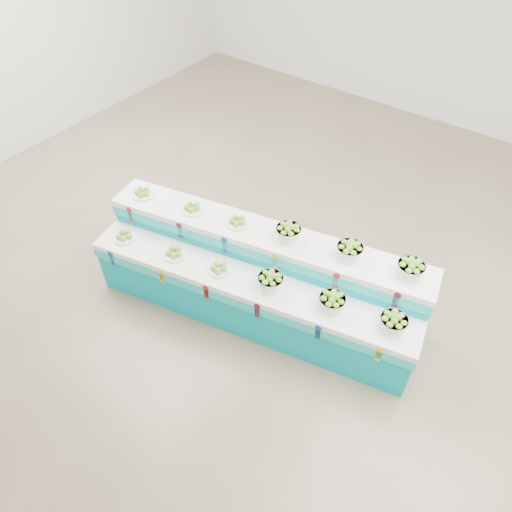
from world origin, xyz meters
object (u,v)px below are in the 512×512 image
at_px(basket_lower_left, 270,281).
at_px(basket_upper_right, 411,269).
at_px(plate_upper_mid, 192,207).
at_px(display_stand, 256,279).

bearing_deg(basket_lower_left, basket_upper_right, 31.67).
bearing_deg(basket_lower_left, plate_upper_mid, 170.22).
bearing_deg(basket_upper_right, display_stand, -159.70).
relative_size(basket_lower_left, plate_upper_mid, 1.07).
distance_m(display_stand, plate_upper_mid, 1.07).
bearing_deg(plate_upper_mid, basket_lower_left, -9.78).
bearing_deg(plate_upper_mid, basket_upper_right, 11.81).
bearing_deg(basket_upper_right, basket_lower_left, -148.33).
relative_size(display_stand, plate_upper_mid, 14.66).
bearing_deg(display_stand, plate_upper_mid, 165.58).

